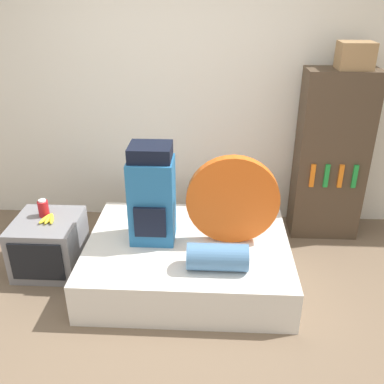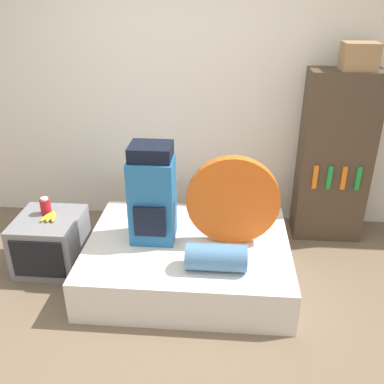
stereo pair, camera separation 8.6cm
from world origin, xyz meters
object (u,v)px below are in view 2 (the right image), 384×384
backpack (152,195)px  canister (46,206)px  bookshelf (334,158)px  sleeping_roll (216,257)px  cardboard_box (359,56)px  television (51,242)px  tent_bag (233,201)px

backpack → canister: bearing=173.0°
canister → bookshelf: 2.63m
sleeping_roll → canister: size_ratio=2.95×
sleeping_roll → canister: bearing=160.9°
cardboard_box → backpack: bearing=-155.2°
bookshelf → cardboard_box: (0.07, -0.02, 0.91)m
sleeping_roll → television: size_ratio=0.79×
bookshelf → tent_bag: bearing=-140.4°
backpack → tent_bag: 0.64m
backpack → television: size_ratio=1.42×
tent_bag → canister: tent_bag is taller
sleeping_roll → bookshelf: size_ratio=0.28×
tent_bag → canister: (-1.59, 0.11, -0.18)m
bookshelf → canister: bearing=-165.3°
tent_bag → bookshelf: 1.22m
tent_bag → bookshelf: bearing=39.6°
bookshelf → sleeping_roll: bearing=-131.8°
backpack → bookshelf: bookshelf is taller
tent_bag → television: size_ratio=1.29×
television → cardboard_box: (2.56, 0.73, 1.48)m
canister → bookshelf: bearing=14.7°
backpack → sleeping_roll: backpack is taller
cardboard_box → television: bearing=-164.2°
sleeping_roll → bookshelf: bookshelf is taller
tent_bag → bookshelf: size_ratio=0.46×
television → canister: canister is taller
television → canister: size_ratio=3.75×
backpack → cardboard_box: bearing=24.8°
backpack → canister: backpack is taller
sleeping_roll → cardboard_box: (1.12, 1.16, 1.26)m
backpack → tent_bag: bearing=0.3°
canister → bookshelf: bookshelf is taller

